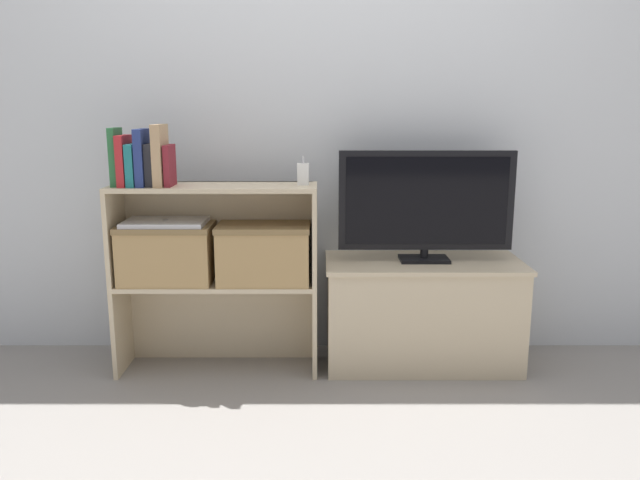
{
  "coord_description": "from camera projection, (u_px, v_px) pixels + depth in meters",
  "views": [
    {
      "loc": [
        -0.0,
        -2.55,
        1.17
      ],
      "look_at": [
        0.0,
        0.14,
        0.6
      ],
      "focal_mm": 35.0,
      "sensor_mm": 36.0,
      "label": 1
    }
  ],
  "objects": [
    {
      "name": "laptop",
      "position": [
        165.0,
        222.0,
        2.71
      ],
      "size": [
        0.35,
        0.22,
        0.02
      ],
      "color": "#BCBCC1",
      "rests_on": "storage_basket_left"
    },
    {
      "name": "book_forest",
      "position": [
        116.0,
        157.0,
        2.63
      ],
      "size": [
        0.03,
        0.12,
        0.25
      ],
      "color": "#286638",
      "rests_on": "bookshelf_upper_tier"
    },
    {
      "name": "book_charcoal",
      "position": [
        151.0,
        165.0,
        2.64
      ],
      "size": [
        0.03,
        0.12,
        0.18
      ],
      "color": "#232328",
      "rests_on": "bookshelf_upper_tier"
    },
    {
      "name": "bookshelf_upper_tier",
      "position": [
        217.0,
        219.0,
        2.78
      ],
      "size": [
        0.89,
        0.27,
        0.43
      ],
      "color": "#CCB793",
      "rests_on": "bookshelf_lower_tier"
    },
    {
      "name": "bookshelf_lower_tier",
      "position": [
        220.0,
        309.0,
        2.87
      ],
      "size": [
        0.89,
        0.27,
        0.42
      ],
      "color": "#CCB793",
      "rests_on": "ground_plane"
    },
    {
      "name": "storage_basket_left",
      "position": [
        167.0,
        251.0,
        2.74
      ],
      "size": [
        0.41,
        0.24,
        0.26
      ],
      "color": "tan",
      "rests_on": "bookshelf_lower_tier"
    },
    {
      "name": "book_tan",
      "position": [
        160.0,
        155.0,
        2.63
      ],
      "size": [
        0.04,
        0.16,
        0.26
      ],
      "color": "tan",
      "rests_on": "bookshelf_upper_tier"
    },
    {
      "name": "wall_back",
      "position": [
        320.0,
        102.0,
        2.91
      ],
      "size": [
        10.0,
        0.05,
        2.4
      ],
      "color": "silver",
      "rests_on": "ground_plane"
    },
    {
      "name": "book_crimson",
      "position": [
        124.0,
        161.0,
        2.64
      ],
      "size": [
        0.03,
        0.15,
        0.21
      ],
      "color": "#B22328",
      "rests_on": "bookshelf_upper_tier"
    },
    {
      "name": "baby_monitor",
      "position": [
        303.0,
        174.0,
        2.68
      ],
      "size": [
        0.05,
        0.03,
        0.12
      ],
      "color": "white",
      "rests_on": "bookshelf_upper_tier"
    },
    {
      "name": "book_maroon",
      "position": [
        170.0,
        165.0,
        2.64
      ],
      "size": [
        0.02,
        0.14,
        0.17
      ],
      "color": "maroon",
      "rests_on": "bookshelf_upper_tier"
    },
    {
      "name": "ground_plane",
      "position": [
        320.0,
        380.0,
        2.74
      ],
      "size": [
        16.0,
        16.0,
        0.0
      ],
      "primitive_type": "plane",
      "color": "gray"
    },
    {
      "name": "book_teal",
      "position": [
        134.0,
        165.0,
        2.64
      ],
      "size": [
        0.03,
        0.15,
        0.18
      ],
      "color": "#1E7075",
      "rests_on": "bookshelf_upper_tier"
    },
    {
      "name": "tv",
      "position": [
        426.0,
        203.0,
        2.77
      ],
      "size": [
        0.78,
        0.14,
        0.5
      ],
      "color": "black",
      "rests_on": "tv_stand"
    },
    {
      "name": "storage_basket_right",
      "position": [
        264.0,
        251.0,
        2.74
      ],
      "size": [
        0.41,
        0.24,
        0.26
      ],
      "color": "tan",
      "rests_on": "bookshelf_lower_tier"
    },
    {
      "name": "book_navy",
      "position": [
        142.0,
        158.0,
        2.64
      ],
      "size": [
        0.04,
        0.15,
        0.24
      ],
      "color": "navy",
      "rests_on": "bookshelf_upper_tier"
    },
    {
      "name": "tv_stand",
      "position": [
        422.0,
        312.0,
        2.88
      ],
      "size": [
        0.89,
        0.42,
        0.49
      ],
      "color": "#CCB793",
      "rests_on": "ground_plane"
    }
  ]
}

